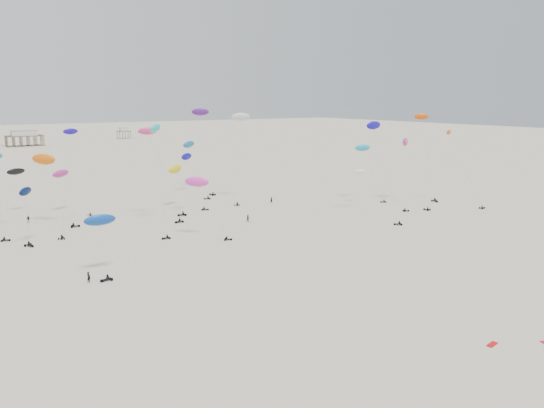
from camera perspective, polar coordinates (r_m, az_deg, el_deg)
ground_plane at (r=211.02m, az=-16.65°, el=3.13°), size 900.00×900.00×0.00m
pavilion_main at (r=355.15m, az=-25.08°, el=6.35°), size 21.00×13.00×9.80m
pavilion_small at (r=399.54m, az=-15.64°, el=7.31°), size 9.00×7.00×8.00m
rig_0 at (r=113.09m, az=-24.89°, el=-0.41°), size 3.61×5.85×11.39m
rig_1 at (r=120.82m, az=-21.17°, el=3.29°), size 8.08×12.78×23.23m
rig_2 at (r=129.54m, az=-9.44°, el=2.88°), size 9.68×11.95×16.96m
rig_3 at (r=150.60m, az=16.32°, el=5.66°), size 7.46×5.50×24.33m
rig_4 at (r=140.85m, az=-10.01°, el=3.21°), size 8.02×12.01×12.82m
rig_5 at (r=145.65m, az=-26.21°, el=2.35°), size 10.39×9.92×13.27m
rig_6 at (r=108.44m, az=-7.74°, el=1.74°), size 7.29×9.08×13.25m
rig_8 at (r=149.68m, az=14.38°, el=5.71°), size 7.85×16.62×20.20m
rig_9 at (r=128.58m, az=-12.18°, el=5.11°), size 10.43×4.38×21.81m
rig_10 at (r=150.72m, az=10.02°, el=5.19°), size 5.05×9.57×16.12m
rig_11 at (r=143.33m, az=10.80°, el=2.26°), size 5.31×17.37×16.86m
rig_12 at (r=119.91m, az=-12.29°, el=6.38°), size 7.38×17.82×25.29m
rig_13 at (r=89.70m, az=-17.94°, el=-2.60°), size 5.23×6.97×10.11m
rig_14 at (r=128.01m, az=-23.00°, el=3.64°), size 8.16×9.86×16.57m
rig_15 at (r=165.45m, az=-7.51°, el=8.41°), size 6.45×15.57×26.32m
rig_16 at (r=142.42m, az=-21.52°, el=2.66°), size 8.01×12.28×12.89m
rig_17 at (r=129.89m, az=11.33°, el=6.50°), size 7.06×14.91×24.29m
rig_18 at (r=147.27m, az=-3.45°, el=7.99°), size 9.53×10.37×24.73m
rig_19 at (r=160.75m, az=-8.69°, el=5.60°), size 5.68×16.64×18.77m
rig_20 at (r=151.04m, az=19.66°, el=4.54°), size 2.82×14.85×21.90m
spectator_0 at (r=88.09m, az=-19.09°, el=-7.97°), size 0.84×0.91×2.06m
spectator_1 at (r=123.20m, az=-2.57°, el=-1.93°), size 1.03×0.67×2.00m
spectator_2 at (r=134.79m, az=-24.72°, el=-1.82°), size 1.18×0.69×1.92m
spectator_3 at (r=145.05m, az=-0.07°, el=0.09°), size 0.87×0.73×2.03m
grounded_kite_b at (r=68.62m, az=22.59°, el=-13.80°), size 1.90×1.05×0.07m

